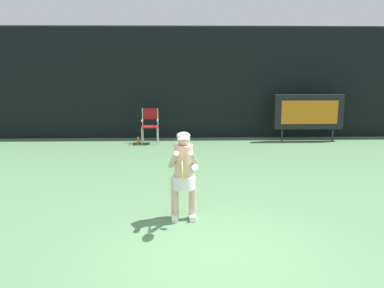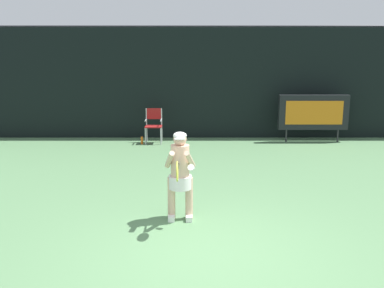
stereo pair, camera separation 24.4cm
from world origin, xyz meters
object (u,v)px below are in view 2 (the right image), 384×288
umpire_chair (155,123)px  tennis_racket (179,171)px  scoreboard (315,112)px  tennis_player (181,172)px  water_bottle (143,140)px

umpire_chair → tennis_racket: (0.98, -6.81, 0.39)m
scoreboard → tennis_racket: bearing=-120.3°
scoreboard → tennis_racket: (-4.07, -6.98, 0.06)m
tennis_player → umpire_chair: bearing=99.2°
scoreboard → tennis_player: (-4.05, -6.42, -0.11)m
umpire_chair → tennis_racket: 6.89m
water_bottle → tennis_player: (1.37, -6.05, 0.71)m
water_bottle → tennis_racket: bearing=-78.5°
water_bottle → scoreboard: bearing=3.9°
scoreboard → water_bottle: 5.49m
tennis_player → tennis_racket: (-0.03, -0.56, 0.18)m
umpire_chair → tennis_player: 6.33m
umpire_chair → tennis_racket: bearing=-81.8°
tennis_racket → tennis_player: bearing=71.2°
tennis_racket → water_bottle: bearing=85.4°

